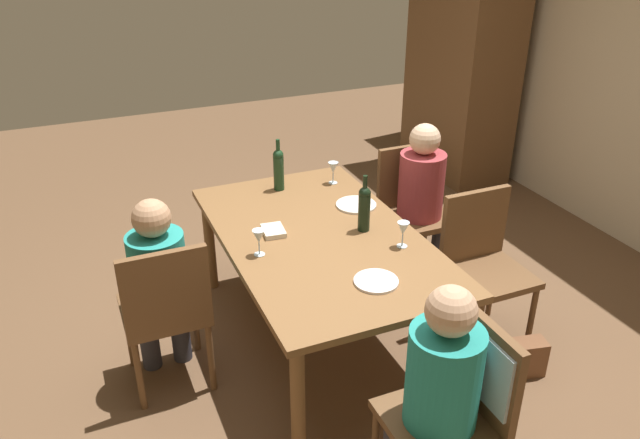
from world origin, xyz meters
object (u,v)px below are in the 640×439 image
(wine_bottle_dark_red, at_px, (278,168))
(wine_glass_near_right, at_px, (403,229))
(chair_far_left, at_px, (413,203))
(wine_bottle_tall_green, at_px, (364,207))
(chair_near, at_px, (165,307))
(chair_far_right, at_px, (483,258))
(handbag, at_px, (520,358))
(person_man_bearded, at_px, (423,193))
(person_man_guest, at_px, (437,389))
(dinner_plate_guest_left, at_px, (376,281))
(dinner_plate_host, at_px, (356,205))
(person_woman_host, at_px, (159,278))
(chair_right_end, at_px, (466,390))
(armoire_cabinet, at_px, (462,59))
(wine_glass_centre, at_px, (259,237))
(wine_glass_near_left, at_px, (333,168))
(dining_table, at_px, (320,246))

(wine_bottle_dark_red, relative_size, wine_glass_near_right, 2.32)
(chair_far_left, relative_size, wine_bottle_tall_green, 2.70)
(chair_near, relative_size, chair_far_right, 1.00)
(chair_far_right, relative_size, handbag, 3.29)
(person_man_bearded, bearing_deg, chair_far_left, -90.00)
(person_man_guest, relative_size, dinner_plate_guest_left, 5.03)
(handbag, bearing_deg, dinner_plate_guest_left, -102.58)
(chair_near, relative_size, dinner_plate_host, 3.66)
(person_woman_host, height_order, dinner_plate_guest_left, person_woman_host)
(wine_glass_near_right, bearing_deg, chair_right_end, -13.84)
(armoire_cabinet, distance_m, person_woman_host, 3.78)
(chair_far_left, distance_m, wine_glass_centre, 1.45)
(person_woman_host, xyz_separation_m, wine_bottle_dark_red, (-0.66, 0.91, 0.23))
(wine_glass_centre, distance_m, wine_glass_near_right, 0.78)
(wine_glass_near_left, bearing_deg, person_man_guest, -11.60)
(person_man_bearded, distance_m, person_man_guest, 1.90)
(person_man_guest, relative_size, handbag, 4.06)
(chair_near, relative_size, wine_bottle_dark_red, 2.66)
(wine_bottle_dark_red, distance_m, dinner_plate_host, 0.57)
(dining_table, relative_size, wine_bottle_dark_red, 5.18)
(chair_far_right, height_order, wine_bottle_dark_red, wine_bottle_dark_red)
(person_man_guest, height_order, wine_glass_near_right, person_man_guest)
(chair_right_end, relative_size, dinner_plate_guest_left, 4.08)
(dining_table, height_order, handbag, dining_table)
(armoire_cabinet, xyz_separation_m, person_man_bearded, (1.62, -1.37, -0.44))
(chair_far_left, bearing_deg, dinner_plate_host, 22.31)
(chair_far_left, xyz_separation_m, person_woman_host, (0.46, -1.83, 0.11))
(wine_bottle_tall_green, relative_size, wine_glass_near_right, 2.29)
(chair_far_left, relative_size, dinner_plate_host, 3.66)
(armoire_cabinet, distance_m, chair_near, 3.86)
(wine_bottle_dark_red, height_order, wine_glass_near_right, wine_bottle_dark_red)
(person_man_guest, bearing_deg, wine_glass_near_right, -21.75)
(handbag, bearing_deg, person_woman_host, -113.10)
(chair_near, bearing_deg, wine_glass_near_right, -9.27)
(armoire_cabinet, distance_m, dinner_plate_guest_left, 3.41)
(person_man_bearded, bearing_deg, handbag, 90.00)
(chair_far_left, distance_m, wine_glass_near_right, 1.00)
(chair_far_right, height_order, wine_glass_near_right, chair_far_right)
(chair_near, bearing_deg, wine_glass_centre, 1.42)
(dinner_plate_guest_left, relative_size, handbag, 0.81)
(chair_far_left, xyz_separation_m, wine_glass_near_left, (-0.15, -0.55, 0.29))
(wine_glass_centre, xyz_separation_m, dinner_plate_guest_left, (0.49, 0.45, -0.10))
(chair_near, distance_m, wine_bottle_dark_red, 1.24)
(dining_table, bearing_deg, person_man_guest, -1.16)
(person_man_bearded, height_order, dinner_plate_guest_left, person_man_bearded)
(wine_glass_near_left, bearing_deg, chair_far_right, 29.74)
(wine_bottle_dark_red, xyz_separation_m, dinner_plate_host, (0.42, 0.36, -0.14))
(armoire_cabinet, relative_size, chair_near, 2.37)
(armoire_cabinet, bearing_deg, wine_glass_near_right, -39.92)
(person_man_bearded, bearing_deg, chair_right_end, 64.49)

